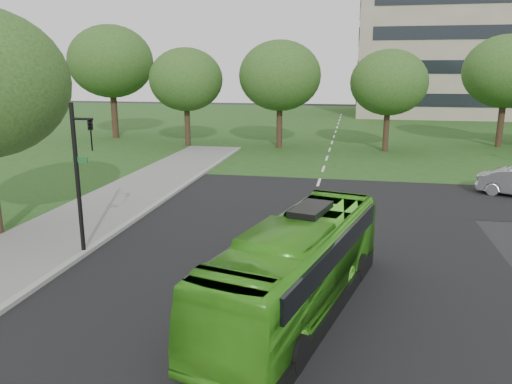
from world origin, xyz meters
TOP-DOWN VIEW (x-y plane):
  - ground at (0.00, 0.00)m, footprint 160.00×160.00m
  - street_surfaces at (-0.38, 22.75)m, footprint 120.00×120.00m
  - office_building at (21.96, 61.96)m, footprint 40.10×20.10m
  - tree_park_a at (-11.79, 26.05)m, footprint 5.98×5.98m
  - tree_park_b at (-4.10, 26.31)m, footprint 6.47×6.47m
  - tree_park_c at (4.26, 26.11)m, footprint 5.81×5.81m
  - tree_park_d at (13.51, 30.13)m, footprint 6.75×6.75m
  - tree_park_f at (-19.96, 29.41)m, footprint 7.58×7.58m
  - bus at (0.53, -1.44)m, footprint 4.21×9.03m
  - traffic_light at (-7.04, 1.21)m, footprint 0.84×0.26m

SIDE VIEW (x-z plane):
  - ground at x=0.00m, z-range 0.00..0.00m
  - street_surfaces at x=-0.38m, z-range -0.05..0.10m
  - bus at x=0.53m, z-range 0.00..2.45m
  - traffic_light at x=-7.04m, z-range 0.45..5.63m
  - tree_park_c at x=4.26m, z-range 1.38..9.09m
  - tree_park_a at x=-11.79m, z-range 1.42..9.37m
  - tree_park_b at x=-4.10m, z-range 1.48..9.95m
  - tree_park_d at x=13.51m, z-range 1.58..10.50m
  - tree_park_f at x=-19.96m, z-range 1.82..11.93m
  - office_building at x=21.96m, z-range 0.00..25.00m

